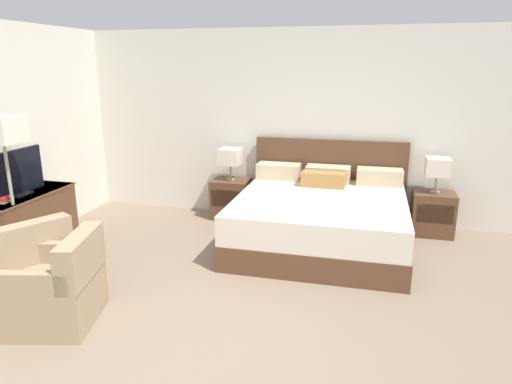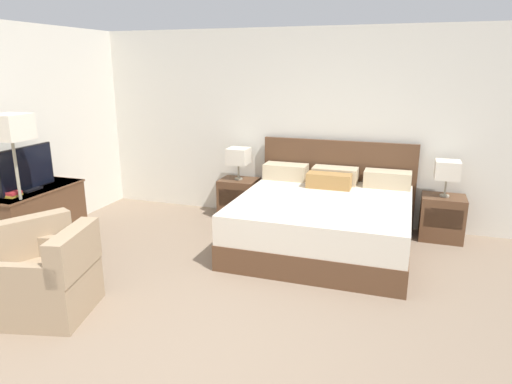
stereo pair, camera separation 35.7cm
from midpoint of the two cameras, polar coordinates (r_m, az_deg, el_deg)
name	(u,v)px [view 2 (the right image)]	position (r m, az deg, el deg)	size (l,w,h in m)	color
ground_plane	(174,354)	(3.57, -7.21, -19.54)	(10.11, 10.11, 0.00)	#84705B
wall_back	(292,126)	(6.20, 6.21, 8.19)	(6.69, 0.06, 2.52)	silver
wall_left	(9,138)	(5.78, -27.01, 6.05)	(0.06, 5.17, 2.52)	silver
bed	(324,220)	(5.35, 10.36, -3.44)	(1.99, 1.95, 1.11)	brown
nightstand_left	(239,198)	(6.31, -0.55, -0.80)	(0.50, 0.41, 0.54)	brown
nightstand_right	(442,218)	(6.02, 23.82, -2.98)	(0.50, 0.41, 0.54)	brown
table_lamp_left	(238,156)	(6.17, -0.56, 4.45)	(0.28, 0.28, 0.43)	gray
table_lamp_right	(447,170)	(5.87, 24.44, 2.47)	(0.28, 0.28, 0.43)	gray
dresser	(37,217)	(5.73, -24.15, -2.94)	(0.50, 1.14, 0.70)	brown
tv	(27,170)	(5.55, -25.15, 2.54)	(0.18, 0.74, 0.49)	black
book_red_cover	(8,195)	(5.43, -26.95, -0.35)	(0.24, 0.16, 0.03)	gold
book_blue_cover	(8,192)	(5.42, -26.96, -0.06)	(0.25, 0.14, 0.03)	#B7282D
armchair_by_window	(27,259)	(4.76, -24.82, -7.68)	(0.93, 0.92, 0.76)	#9E8466
armchair_companion	(52,283)	(4.19, -21.94, -10.50)	(0.83, 0.82, 0.76)	#9E8466
floor_lamp	(12,139)	(5.12, -26.47, 5.99)	(0.34, 0.34, 1.58)	gray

